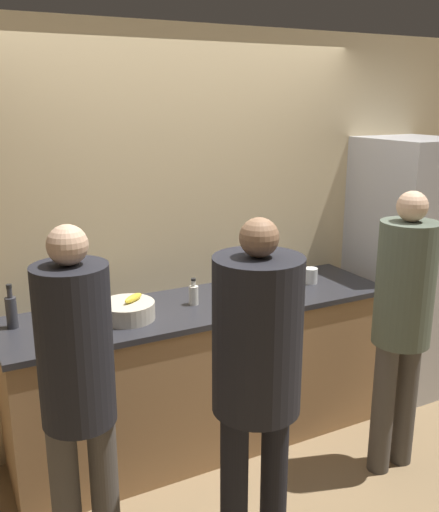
% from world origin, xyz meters
% --- Properties ---
extents(ground_plane, '(14.00, 14.00, 0.00)m').
position_xyz_m(ground_plane, '(0.00, 0.00, 0.00)').
color(ground_plane, '#8C704C').
extents(wall_back, '(5.20, 0.06, 2.60)m').
position_xyz_m(wall_back, '(0.00, 0.73, 1.30)').
color(wall_back, '#D6BC8C').
rests_on(wall_back, ground_plane).
extents(counter, '(2.42, 0.71, 0.95)m').
position_xyz_m(counter, '(0.00, 0.39, 0.48)').
color(counter, '#9E754C').
rests_on(counter, ground_plane).
extents(refrigerator, '(0.62, 0.71, 1.90)m').
position_xyz_m(refrigerator, '(1.64, 0.36, 0.95)').
color(refrigerator, '#B7B7BC').
rests_on(refrigerator, ground_plane).
extents(person_left, '(0.32, 0.32, 1.68)m').
position_xyz_m(person_left, '(-0.95, -0.36, 0.98)').
color(person_left, '#4C4742').
rests_on(person_left, ground_plane).
extents(person_center, '(0.40, 0.40, 1.69)m').
position_xyz_m(person_center, '(-0.22, -0.63, 1.04)').
color(person_center, black).
rests_on(person_center, ground_plane).
extents(person_right, '(0.33, 0.33, 1.69)m').
position_xyz_m(person_right, '(0.89, -0.39, 0.99)').
color(person_right, '#4C4742').
rests_on(person_right, ground_plane).
extents(fruit_bowl, '(0.31, 0.31, 0.14)m').
position_xyz_m(fruit_bowl, '(-0.50, 0.33, 1.01)').
color(fruit_bowl, beige).
rests_on(fruit_bowl, counter).
extents(utensil_crock, '(0.11, 0.11, 0.26)m').
position_xyz_m(utensil_crock, '(0.40, 0.48, 1.02)').
color(utensil_crock, silver).
rests_on(utensil_crock, counter).
extents(bottle_dark, '(0.06, 0.06, 0.25)m').
position_xyz_m(bottle_dark, '(-1.10, 0.49, 1.05)').
color(bottle_dark, '#333338').
rests_on(bottle_dark, counter).
extents(bottle_clear, '(0.06, 0.06, 0.17)m').
position_xyz_m(bottle_clear, '(-0.07, 0.37, 1.02)').
color(bottle_clear, silver).
rests_on(bottle_clear, counter).
extents(cup_white, '(0.09, 0.09, 0.10)m').
position_xyz_m(cup_white, '(0.81, 0.38, 1.01)').
color(cup_white, white).
rests_on(cup_white, counter).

